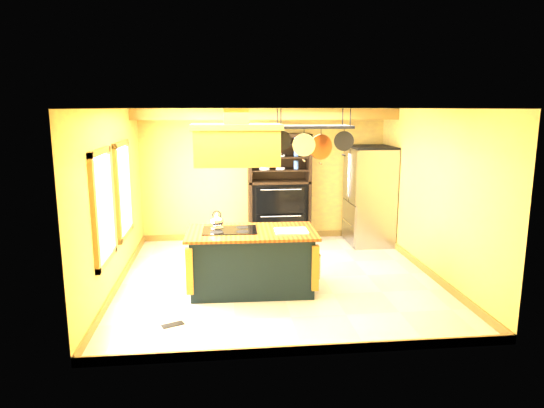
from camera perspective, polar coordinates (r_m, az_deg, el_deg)
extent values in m
plane|color=beige|center=(7.92, 0.71, -8.75)|extent=(5.00, 5.00, 0.00)
plane|color=white|center=(7.44, 0.76, 11.18)|extent=(5.00, 5.00, 0.00)
cube|color=#BA8B44|center=(10.02, -0.95, 3.47)|extent=(5.00, 0.02, 2.70)
cube|color=#BA8B44|center=(5.15, 4.01, -4.10)|extent=(5.00, 0.02, 2.70)
cube|color=#BA8B44|center=(7.69, -18.11, 0.50)|extent=(0.02, 5.00, 2.70)
cube|color=#BA8B44|center=(8.24, 18.27, 1.19)|extent=(0.02, 5.00, 2.70)
cube|color=olive|center=(9.13, -0.53, 10.51)|extent=(5.00, 0.15, 0.20)
cube|color=olive|center=(6.91, -19.24, -0.32)|extent=(0.06, 1.06, 1.56)
cube|color=white|center=(6.90, -19.04, -0.32)|extent=(0.02, 0.85, 1.34)
cube|color=olive|center=(8.25, -17.08, 1.63)|extent=(0.06, 1.06, 1.56)
cube|color=white|center=(8.25, -16.91, 1.63)|extent=(0.02, 0.85, 1.34)
cube|color=black|center=(7.32, -2.42, -6.82)|extent=(1.78, 1.00, 0.88)
cube|color=brown|center=(7.19, -2.45, -3.33)|extent=(1.94, 1.11, 0.04)
cube|color=black|center=(7.23, -5.00, -3.07)|extent=(0.81, 0.57, 0.01)
ellipsoid|color=silver|center=(7.34, -6.51, -2.06)|extent=(0.20, 0.20, 0.16)
cube|color=white|center=(7.15, 2.27, -3.17)|extent=(0.49, 0.38, 0.02)
cube|color=#B47E2D|center=(6.97, -4.19, 6.64)|extent=(1.20, 0.64, 0.51)
cube|color=olive|center=(6.96, -4.22, 9.05)|extent=(1.27, 0.72, 0.08)
cube|color=#B47E2D|center=(6.95, -4.24, 9.93)|extent=(0.35, 0.35, 0.29)
cube|color=black|center=(7.08, 4.83, 9.04)|extent=(1.09, 0.55, 0.04)
cylinder|color=black|center=(6.78, 1.06, 10.07)|extent=(0.02, 0.02, 0.26)
cylinder|color=black|center=(7.39, 8.32, 10.06)|extent=(0.02, 0.02, 0.26)
cylinder|color=black|center=(7.13, 1.16, 7.48)|extent=(0.28, 0.04, 0.28)
cylinder|color=silver|center=(6.96, 3.78, 6.96)|extent=(0.33, 0.03, 0.33)
cylinder|color=#CD6033|center=(7.23, 5.76, 6.69)|extent=(0.37, 0.04, 0.37)
cylinder|color=black|center=(7.08, 8.46, 7.34)|extent=(0.28, 0.03, 0.28)
cube|color=#93949B|center=(9.90, 11.44, 0.89)|extent=(0.80, 0.99, 1.93)
cube|color=#93949B|center=(9.49, 9.57, 3.10)|extent=(0.03, 0.47, 1.04)
cube|color=#93949B|center=(9.96, 8.82, 3.51)|extent=(0.03, 0.47, 1.04)
cube|color=#93949B|center=(9.90, 9.01, -2.12)|extent=(0.03, 0.95, 0.81)
cube|color=black|center=(10.11, 11.23, -4.32)|extent=(0.76, 0.94, 0.06)
cube|color=black|center=(10.04, 0.69, 2.05)|extent=(1.25, 0.06, 2.20)
cube|color=black|center=(9.76, -2.61, 1.77)|extent=(0.06, 0.53, 2.20)
cube|color=black|center=(9.90, 4.26, 1.89)|extent=(0.06, 0.53, 2.20)
cube|color=black|center=(9.79, 0.85, 2.66)|extent=(1.25, 0.53, 0.05)
cube|color=black|center=(9.92, 0.82, -0.70)|extent=(1.13, 0.43, 1.19)
cube|color=black|center=(9.57, 1.04, 0.42)|extent=(0.97, 0.04, 0.53)
cube|color=black|center=(9.68, 1.03, -2.64)|extent=(0.97, 0.04, 0.48)
cube|color=black|center=(9.75, 0.85, 4.05)|extent=(1.13, 0.47, 0.02)
cube|color=black|center=(9.72, 0.86, 5.56)|extent=(1.13, 0.47, 0.02)
cube|color=black|center=(9.70, 0.86, 7.03)|extent=(1.13, 0.47, 0.03)
cylinder|color=white|center=(9.67, -0.92, 4.29)|extent=(0.22, 0.22, 0.07)
cylinder|color=#456FC1|center=(9.71, 2.87, 6.14)|extent=(0.10, 0.10, 0.17)
cube|color=black|center=(6.47, -11.60, -13.73)|extent=(0.30, 0.22, 0.01)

